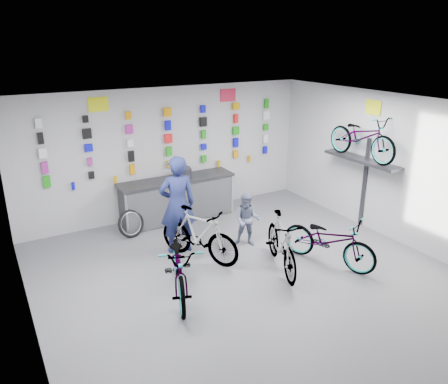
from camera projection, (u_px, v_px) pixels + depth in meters
floor at (264, 290)px, 7.35m from camera, size 8.00×8.00×0.00m
ceiling at (271, 112)px, 6.35m from camera, size 8.00×8.00×0.00m
wall_back at (168, 153)px, 10.12m from camera, size 7.00×0.00×7.00m
wall_left at (27, 261)px, 5.21m from camera, size 0.00×8.00×8.00m
wall_right at (415, 175)px, 8.48m from camera, size 0.00×8.00×8.00m
counter at (178, 200)px, 10.08m from camera, size 2.70×0.66×1.00m
merch_wall at (169, 140)px, 9.96m from camera, size 5.57×0.08×1.57m
wall_bracket at (362, 163)px, 9.40m from camera, size 0.39×1.90×2.00m
sign_left at (98, 104)px, 9.00m from camera, size 0.42×0.02×0.30m
sign_right at (228, 95)px, 10.44m from camera, size 0.42×0.02×0.30m
sign_side at (373, 107)px, 9.07m from camera, size 0.02×0.40×0.30m
bike_left at (179, 266)px, 7.10m from camera, size 1.29×2.05×1.02m
bike_center at (282, 243)px, 7.87m from camera, size 1.05×1.79×1.04m
bike_right at (329, 240)px, 8.08m from camera, size 1.29×1.94×0.97m
bike_service at (199, 234)px, 8.21m from camera, size 1.26×1.76×1.05m
bike_wall at (362, 137)px, 9.16m from camera, size 0.63×1.80×0.95m
clerk at (178, 205)px, 8.41m from camera, size 0.78×0.59×1.95m
customer at (247, 220)px, 8.78m from camera, size 0.69×0.67×1.12m
spare_wheel at (131, 223)px, 9.26m from camera, size 0.65×0.37×0.61m
register at (185, 172)px, 9.98m from camera, size 0.35×0.36×0.22m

